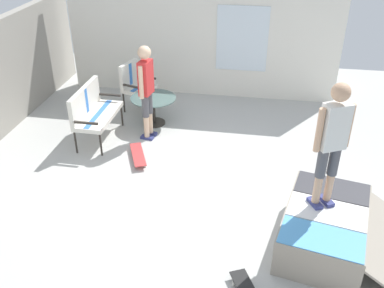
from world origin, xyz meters
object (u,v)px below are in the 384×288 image
patio_chair_near_house (135,82)px  person_skater (332,138)px  patio_bench (92,109)px  person_watching (146,85)px  skateboard_by_bench (138,155)px  patio_table (154,105)px  skate_ramp (327,228)px

patio_chair_near_house → person_skater: size_ratio=0.61×
patio_bench → person_watching: person_watching is taller
patio_bench → skateboard_by_bench: patio_bench is taller
patio_table → person_watching: (-0.56, -0.03, 0.65)m
patio_chair_near_house → patio_table: patio_chair_near_house is taller
person_skater → skateboard_by_bench: 3.58m
skate_ramp → patio_bench: patio_bench is taller
patio_chair_near_house → patio_table: bearing=-138.3°
patio_chair_near_house → person_watching: person_watching is taller
patio_bench → patio_table: (0.78, -0.96, -0.21)m
patio_table → patio_bench: bearing=128.8°
skate_ramp → patio_table: size_ratio=2.25×
skate_ramp → patio_chair_near_house: bearing=45.0°
skate_ramp → person_skater: (0.15, 0.11, 1.25)m
person_watching → patio_table: bearing=3.2°
skate_ramp → person_skater: size_ratio=1.20×
skate_ramp → patio_chair_near_house: size_ratio=1.99×
patio_table → skateboard_by_bench: bearing=-178.0°
patio_bench → patio_table: patio_bench is taller
person_skater → skateboard_by_bench: size_ratio=2.07×
patio_chair_near_house → patio_table: (-0.63, -0.56, -0.21)m
skate_ramp → patio_chair_near_house: (3.64, 3.64, 0.34)m
patio_chair_near_house → skateboard_by_bench: patio_chair_near_house is taller
person_skater → skateboard_by_bench: bearing=63.0°
patio_chair_near_house → person_watching: bearing=-153.5°
patio_bench → patio_table: size_ratio=1.40×
person_watching → skateboard_by_bench: (-0.82, -0.02, -0.97)m
patio_table → skateboard_by_bench: size_ratio=1.11×
person_skater → skate_ramp: bearing=-142.7°
person_skater → patio_chair_near_house: bearing=45.3°
skate_ramp → skateboard_by_bench: (1.63, 3.03, -0.18)m
patio_bench → skate_ramp: bearing=-118.9°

